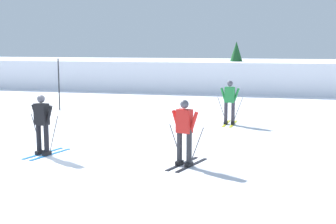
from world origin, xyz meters
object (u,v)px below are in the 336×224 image
Objects in this scene: conifer_far_left at (236,62)px; skier_red at (185,131)px; trail_marker_pole at (59,85)px; skier_green at (230,101)px; skier_black at (42,123)px.

skier_red is at bearing -88.18° from conifer_far_left.
skier_red is at bearing -47.45° from trail_marker_pole.
trail_marker_pole is (-7.80, 8.50, 0.30)m from skier_red.
conifer_far_left is (7.17, 11.32, 0.68)m from trail_marker_pole.
skier_green is (0.43, 6.48, 0.00)m from skier_red.
conifer_far_left is (-0.63, 19.82, 0.99)m from skier_red.
skier_red is (4.09, -0.19, -0.00)m from skier_black.
trail_marker_pole is at bearing -122.37° from conifer_far_left.
trail_marker_pole is 13.42m from conifer_far_left.
skier_red is 1.00× the size of skier_green.
skier_black is 0.52× the size of conifer_far_left.
skier_green is 0.52× the size of conifer_far_left.
skier_red is 6.49m from skier_green.
trail_marker_pole is (-8.23, 2.03, 0.30)m from skier_green.
trail_marker_pole is at bearing 114.09° from skier_black.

